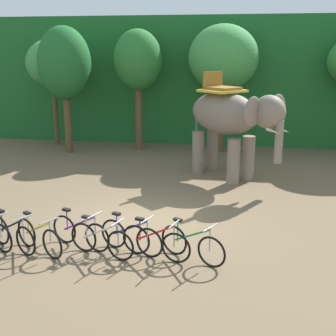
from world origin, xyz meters
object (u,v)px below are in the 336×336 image
Objects in this scene: tree_left at (64,64)px; bike_green at (192,244)px; bike_yellow at (39,237)px; tree_far_left at (138,61)px; tree_center_right at (52,64)px; bike_white at (101,240)px; elephant at (231,118)px; bike_black at (12,234)px; bike_purple at (80,232)px; bike_blue at (131,237)px; bike_red at (155,242)px; tree_center_left at (223,58)px.

tree_left reaches higher than bike_green.
tree_far_left is at bearing 90.56° from bike_yellow.
tree_left is (1.21, -1.49, 0.03)m from tree_center_right.
bike_green is at bearing -55.60° from tree_left.
tree_center_right reaches higher than bike_white.
bike_green is (6.64, -9.70, -3.54)m from tree_left.
tree_center_right is 1.92m from tree_left.
bike_black is at bearing -125.60° from elephant.
tree_left is 3.42× the size of bike_purple.
bike_yellow and bike_blue have the same top height.
bike_white is 1.23m from bike_red.
bike_red is 0.82m from bike_green.
bike_red is (-0.98, -11.06, -3.78)m from tree_center_left.
tree_left reaches higher than tree_far_left.
bike_red is (7.03, -11.21, -3.51)m from tree_center_right.
tree_far_left is 11.46m from bike_blue.
tree_center_left reaches higher than bike_yellow.
bike_white is at bearing -81.77° from tree_far_left.
tree_center_left is (3.79, 0.22, 0.14)m from tree_far_left.
bike_white is (1.47, 0.06, 0.00)m from bike_yellow.
tree_far_left is at bearing 95.15° from bike_purple.
tree_far_left is 11.54m from bike_black.
elephant reaches higher than bike_black.
bike_white is 0.99× the size of bike_red.
bike_purple is (0.95, -10.57, -3.64)m from tree_far_left.
tree_far_left is at bearing 98.23° from bike_white.
elephant is 7.06m from bike_red.
tree_center_right is 13.69m from bike_red.
bike_white is at bearing -101.23° from tree_center_left.
elephant is 8.18m from bike_yellow.
tree_far_left reaches higher than bike_red.
bike_black is 1.57m from bike_purple.
bike_blue is (6.41, -11.01, -3.51)m from tree_center_right.
bike_purple is at bearing 13.70° from bike_black.
tree_center_left is 11.78m from bike_purple.
bike_black is at bearing -173.81° from bike_blue.
elephant is at bearing -22.76° from tree_left.
tree_center_left is 3.41× the size of bike_red.
bike_purple and bike_white have the same top height.
tree_left reaches higher than tree_center_right.
bike_green is (4.20, 0.11, 0.00)m from bike_black.
bike_blue is (5.21, -9.51, -3.54)m from tree_left.
tree_center_left reaches higher than tree_far_left.
bike_blue is at bearing -107.80° from elephant.
bike_white is (-2.21, -11.14, -3.78)m from tree_center_left.
tree_far_left is 11.57m from bike_yellow.
tree_far_left is 11.78m from bike_red.
tree_center_left is 11.68m from bike_green.
bike_white is at bearing -64.88° from tree_left.
elephant is at bearing 68.24° from bike_white.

